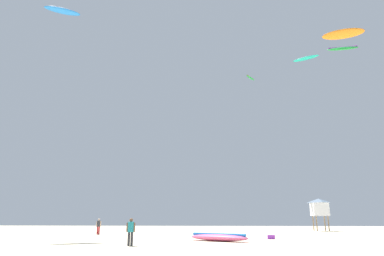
# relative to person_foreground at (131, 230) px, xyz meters

# --- Properties ---
(person_foreground) EXTENTS (0.54, 0.37, 1.62)m
(person_foreground) POSITION_rel_person_foreground_xyz_m (0.00, 0.00, 0.00)
(person_foreground) COLOR #2D2D33
(person_foreground) RESTS_ON ground
(person_midground) EXTENTS (0.52, 0.36, 1.57)m
(person_midground) POSITION_rel_person_foreground_xyz_m (-6.86, 13.97, -0.03)
(person_midground) COLOR #B21E23
(person_midground) RESTS_ON ground
(kite_grounded_near) EXTENTS (4.75, 3.54, 0.57)m
(kite_grounded_near) POSITION_rel_person_foreground_xyz_m (5.34, 4.64, -0.67)
(kite_grounded_near) COLOR #E5598C
(kite_grounded_near) RESTS_ON ground
(lifeguard_tower) EXTENTS (2.30, 2.30, 4.15)m
(lifeguard_tower) POSITION_rel_person_foreground_xyz_m (18.89, 25.79, 2.11)
(lifeguard_tower) COLOR #8C704C
(lifeguard_tower) RESTS_ON ground
(cooler_box) EXTENTS (0.56, 0.36, 0.32)m
(cooler_box) POSITION_rel_person_foreground_xyz_m (9.53, 7.44, -0.79)
(cooler_box) COLOR purple
(cooler_box) RESTS_ON ground
(kite_aloft_0) EXTENTS (1.95, 2.44, 0.56)m
(kite_aloft_0) POSITION_rel_person_foreground_xyz_m (11.14, 29.83, 22.69)
(kite_aloft_0) COLOR green
(kite_aloft_1) EXTENTS (3.66, 2.63, 0.44)m
(kite_aloft_1) POSITION_rel_person_foreground_xyz_m (18.36, 23.53, 22.71)
(kite_aloft_1) COLOR #19B29E
(kite_aloft_2) EXTENTS (3.81, 1.50, 0.88)m
(kite_aloft_2) POSITION_rel_person_foreground_xyz_m (21.44, 18.22, 21.27)
(kite_aloft_2) COLOR green
(kite_aloft_3) EXTENTS (3.86, 1.93, 0.84)m
(kite_aloft_3) POSITION_rel_person_foreground_xyz_m (17.42, 8.04, 17.41)
(kite_aloft_3) COLOR orange
(kite_aloft_4) EXTENTS (3.64, 2.52, 0.38)m
(kite_aloft_4) POSITION_rel_person_foreground_xyz_m (-10.51, 8.66, 21.67)
(kite_aloft_4) COLOR blue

